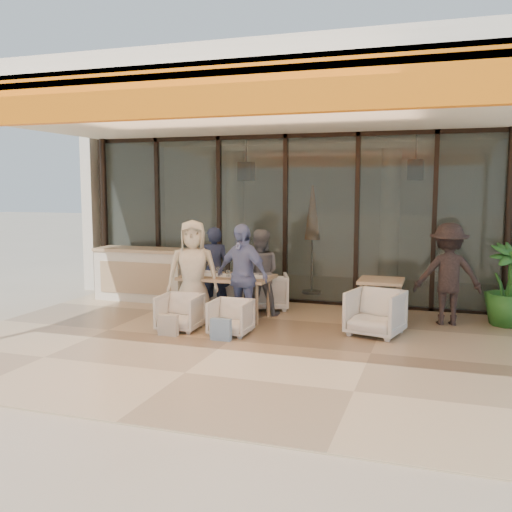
{
  "coord_description": "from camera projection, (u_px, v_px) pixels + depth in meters",
  "views": [
    {
      "loc": [
        2.84,
        -7.45,
        2.21
      ],
      "look_at": [
        0.1,
        0.9,
        1.15
      ],
      "focal_mm": 40.0,
      "sensor_mm": 36.0,
      "label": 1
    }
  ],
  "objects": [
    {
      "name": "ground",
      "position": [
        230.0,
        342.0,
        8.17
      ],
      "size": [
        70.0,
        70.0,
        0.0
      ],
      "primitive_type": "plane",
      "color": "#C6B293",
      "rests_on": "ground"
    },
    {
      "name": "terrace_floor",
      "position": [
        230.0,
        342.0,
        8.17
      ],
      "size": [
        8.0,
        6.0,
        0.01
      ],
      "primitive_type": "cube",
      "color": "tan",
      "rests_on": "ground"
    },
    {
      "name": "terrace_structure",
      "position": [
        221.0,
        108.0,
        7.53
      ],
      "size": [
        8.0,
        6.0,
        3.4
      ],
      "color": "silver",
      "rests_on": "ground"
    },
    {
      "name": "glass_storefront",
      "position": [
        285.0,
        220.0,
        10.81
      ],
      "size": [
        8.08,
        0.1,
        3.2
      ],
      "color": "#9EADA3",
      "rests_on": "ground"
    },
    {
      "name": "interior_block",
      "position": [
        313.0,
        187.0,
        12.92
      ],
      "size": [
        9.05,
        3.62,
        3.52
      ],
      "color": "silver",
      "rests_on": "ground"
    },
    {
      "name": "host_counter",
      "position": [
        143.0,
        274.0,
        11.11
      ],
      "size": [
        1.85,
        0.65,
        1.04
      ],
      "color": "silver",
      "rests_on": "ground"
    },
    {
      "name": "dining_table",
      "position": [
        227.0,
        279.0,
        9.52
      ],
      "size": [
        1.5,
        0.9,
        0.93
      ],
      "color": "tan",
      "rests_on": "ground"
    },
    {
      "name": "chair_far_left",
      "position": [
        225.0,
        290.0,
        10.58
      ],
      "size": [
        0.71,
        0.68,
        0.65
      ],
      "primitive_type": "imported",
      "rotation": [
        0.0,
        0.0,
        3.3
      ],
      "color": "white",
      "rests_on": "ground"
    },
    {
      "name": "chair_far_right",
      "position": [
        268.0,
        290.0,
        10.32
      ],
      "size": [
        0.89,
        0.86,
        0.73
      ],
      "primitive_type": "imported",
      "rotation": [
        0.0,
        0.0,
        3.48
      ],
      "color": "white",
      "rests_on": "ground"
    },
    {
      "name": "chair_near_left",
      "position": [
        180.0,
        311.0,
        8.79
      ],
      "size": [
        0.64,
        0.6,
        0.64
      ],
      "primitive_type": "imported",
      "rotation": [
        0.0,
        0.0,
        0.04
      ],
      "color": "white",
      "rests_on": "ground"
    },
    {
      "name": "chair_near_right",
      "position": [
        231.0,
        316.0,
        8.53
      ],
      "size": [
        0.59,
        0.55,
        0.6
      ],
      "primitive_type": "imported",
      "rotation": [
        0.0,
        0.0,
        -0.01
      ],
      "color": "white",
      "rests_on": "ground"
    },
    {
      "name": "diner_navy",
      "position": [
        214.0,
        270.0,
        10.06
      ],
      "size": [
        0.63,
        0.5,
        1.53
      ],
      "primitive_type": "imported",
      "rotation": [
        0.0,
        0.0,
        3.41
      ],
      "color": "#191F37",
      "rests_on": "ground"
    },
    {
      "name": "diner_grey",
      "position": [
        259.0,
        273.0,
        9.8
      ],
      "size": [
        0.85,
        0.74,
        1.5
      ],
      "primitive_type": "imported",
      "rotation": [
        0.0,
        0.0,
        3.41
      ],
      "color": "slate",
      "rests_on": "ground"
    },
    {
      "name": "diner_cream",
      "position": [
        193.0,
        272.0,
        9.2
      ],
      "size": [
        0.96,
        0.79,
        1.69
      ],
      "primitive_type": "imported",
      "rotation": [
        0.0,
        0.0,
        0.35
      ],
      "color": "beige",
      "rests_on": "ground"
    },
    {
      "name": "diner_periwinkle",
      "position": [
        242.0,
        276.0,
        8.94
      ],
      "size": [
        1.05,
        0.7,
        1.65
      ],
      "primitive_type": "imported",
      "rotation": [
        0.0,
        0.0,
        -0.33
      ],
      "color": "#7685C5",
      "rests_on": "ground"
    },
    {
      "name": "tote_bag_cream",
      "position": [
        168.0,
        326.0,
        8.43
      ],
      "size": [
        0.3,
        0.1,
        0.34
      ],
      "primitive_type": "cube",
      "color": "silver",
      "rests_on": "ground"
    },
    {
      "name": "tote_bag_blue",
      "position": [
        221.0,
        330.0,
        8.17
      ],
      "size": [
        0.3,
        0.1,
        0.34
      ],
      "primitive_type": "cube",
      "color": "#99BFD8",
      "rests_on": "ground"
    },
    {
      "name": "side_table",
      "position": [
        381.0,
        286.0,
        9.15
      ],
      "size": [
        0.7,
        0.7,
        0.74
      ],
      "color": "tan",
      "rests_on": "ground"
    },
    {
      "name": "side_chair",
      "position": [
        375.0,
        311.0,
        8.47
      ],
      "size": [
        0.89,
        0.86,
        0.77
      ],
      "primitive_type": "imported",
      "rotation": [
        0.0,
        0.0,
        -0.24
      ],
      "color": "white",
      "rests_on": "ground"
    },
    {
      "name": "standing_woman",
      "position": [
        448.0,
        275.0,
        9.09
      ],
      "size": [
        1.16,
        0.79,
        1.65
      ],
      "primitive_type": "imported",
      "rotation": [
        0.0,
        0.0,
        3.31
      ],
      "color": "black",
      "rests_on": "ground"
    },
    {
      "name": "potted_palm",
      "position": [
        509.0,
        285.0,
        9.02
      ],
      "size": [
        1.05,
        1.05,
        1.33
      ],
      "primitive_type": "imported",
      "rotation": [
        0.0,
        0.0,
        0.69
      ],
      "color": "#1E5919",
      "rests_on": "ground"
    }
  ]
}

